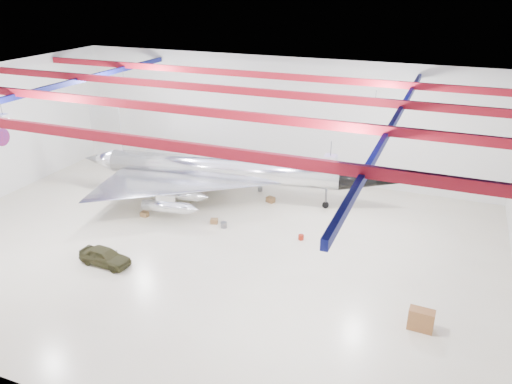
% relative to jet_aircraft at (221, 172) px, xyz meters
% --- Properties ---
extents(floor, '(40.00, 40.00, 0.00)m').
position_rel_jet_aircraft_xyz_m(floor, '(2.30, -7.60, -2.43)').
color(floor, beige).
rests_on(floor, ground).
extents(wall_back, '(40.00, 0.00, 40.00)m').
position_rel_jet_aircraft_xyz_m(wall_back, '(2.30, 7.40, 3.07)').
color(wall_back, silver).
rests_on(wall_back, floor).
extents(ceiling, '(40.00, 40.00, 0.00)m').
position_rel_jet_aircraft_xyz_m(ceiling, '(2.30, -7.60, 8.57)').
color(ceiling, '#0A0F38').
rests_on(ceiling, wall_back).
extents(ceiling_structure, '(39.50, 29.50, 1.08)m').
position_rel_jet_aircraft_xyz_m(ceiling_structure, '(2.30, -7.60, 7.90)').
color(ceiling_structure, maroon).
rests_on(ceiling_structure, ceiling).
extents(wall_roundel, '(0.10, 1.50, 1.50)m').
position_rel_jet_aircraft_xyz_m(wall_roundel, '(-17.64, -5.60, 2.57)').
color(wall_roundel, '#B21414').
rests_on(wall_roundel, wall_left).
extents(jet_aircraft, '(27.04, 17.82, 7.40)m').
position_rel_jet_aircraft_xyz_m(jet_aircraft, '(0.00, 0.00, 0.00)').
color(jet_aircraft, silver).
rests_on(jet_aircraft, floor).
extents(jeep, '(3.62, 1.62, 1.21)m').
position_rel_jet_aircraft_xyz_m(jeep, '(-2.47, -12.48, -1.82)').
color(jeep, '#323019').
rests_on(jeep, floor).
extents(desk, '(1.36, 0.72, 1.22)m').
position_rel_jet_aircraft_xyz_m(desk, '(17.26, -11.58, -1.82)').
color(desk, brown).
rests_on(desk, floor).
extents(crate_ply, '(0.60, 0.49, 0.40)m').
position_rel_jet_aircraft_xyz_m(crate_ply, '(-4.16, -5.44, -2.23)').
color(crate_ply, olive).
rests_on(crate_ply, floor).
extents(engine_drum, '(0.56, 0.56, 0.43)m').
position_rel_jet_aircraft_xyz_m(engine_drum, '(2.43, -4.79, -2.21)').
color(engine_drum, '#59595B').
rests_on(engine_drum, floor).
extents(parts_bin, '(0.78, 0.70, 0.45)m').
position_rel_jet_aircraft_xyz_m(parts_bin, '(4.08, 0.85, -2.20)').
color(parts_bin, olive).
rests_on(parts_bin, floor).
extents(crate_small, '(0.42, 0.34, 0.28)m').
position_rel_jet_aircraft_xyz_m(crate_small, '(-2.97, 0.21, -2.29)').
color(crate_small, '#59595B').
rests_on(crate_small, floor).
extents(tool_chest, '(0.46, 0.46, 0.37)m').
position_rel_jet_aircraft_xyz_m(tool_chest, '(8.39, -4.42, -2.24)').
color(tool_chest, maroon).
rests_on(tool_chest, floor).
extents(oil_barrel, '(0.65, 0.58, 0.38)m').
position_rel_jet_aircraft_xyz_m(oil_barrel, '(1.46, -4.46, -2.24)').
color(oil_barrel, olive).
rests_on(oil_barrel, floor).
extents(spares_box, '(0.53, 0.53, 0.36)m').
position_rel_jet_aircraft_xyz_m(spares_box, '(2.40, 2.74, -2.25)').
color(spares_box, '#59595B').
rests_on(spares_box, floor).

